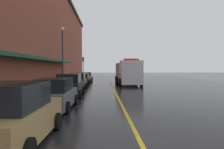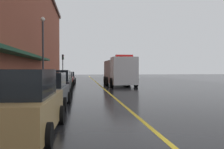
{
  "view_description": "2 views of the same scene",
  "coord_description": "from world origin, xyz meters",
  "px_view_note": "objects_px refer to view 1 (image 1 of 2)",
  "views": [
    {
      "loc": [
        -1.18,
        -4.88,
        2.37
      ],
      "look_at": [
        0.31,
        27.24,
        1.17
      ],
      "focal_mm": 32.14,
      "sensor_mm": 36.0,
      "label": 1
    },
    {
      "loc": [
        -2.23,
        -5.86,
        1.9
      ],
      "look_at": [
        0.6,
        16.22,
        1.41
      ],
      "focal_mm": 39.31,
      "sensor_mm": 36.0,
      "label": 2
    }
  ],
  "objects_px": {
    "parked_car_4": "(82,79)",
    "parking_meter_3": "(50,83)",
    "parked_car_2": "(70,86)",
    "parking_meter_1": "(65,79)",
    "traffic_light_near": "(83,63)",
    "parked_car_0": "(14,116)",
    "parked_car_3": "(77,81)",
    "box_truck": "(128,73)",
    "parked_car_5": "(86,77)",
    "parking_meter_2": "(68,78)",
    "parking_meter_0": "(75,76)",
    "parked_car_1": "(55,95)",
    "street_lamp_left": "(63,50)"
  },
  "relations": [
    {
      "from": "parked_car_3",
      "to": "parked_car_5",
      "type": "relative_size",
      "value": 0.97
    },
    {
      "from": "parked_car_4",
      "to": "traffic_light_near",
      "type": "relative_size",
      "value": 1.05
    },
    {
      "from": "parked_car_2",
      "to": "parked_car_4",
      "type": "relative_size",
      "value": 0.95
    },
    {
      "from": "parked_car_1",
      "to": "box_truck",
      "type": "bearing_deg",
      "value": -19.41
    },
    {
      "from": "parked_car_0",
      "to": "box_truck",
      "type": "xyz_separation_m",
      "value": [
        6.1,
        20.76,
        0.74
      ]
    },
    {
      "from": "parked_car_0",
      "to": "parked_car_1",
      "type": "distance_m",
      "value": 5.15
    },
    {
      "from": "parked_car_0",
      "to": "parking_meter_2",
      "type": "relative_size",
      "value": 3.27
    },
    {
      "from": "parked_car_2",
      "to": "parking_meter_2",
      "type": "relative_size",
      "value": 3.23
    },
    {
      "from": "parked_car_0",
      "to": "parking_meter_0",
      "type": "relative_size",
      "value": 3.27
    },
    {
      "from": "parking_meter_0",
      "to": "parked_car_1",
      "type": "bearing_deg",
      "value": -85.54
    },
    {
      "from": "parking_meter_1",
      "to": "parking_meter_0",
      "type": "bearing_deg",
      "value": 90.0
    },
    {
      "from": "traffic_light_near",
      "to": "parked_car_2",
      "type": "bearing_deg",
      "value": -86.85
    },
    {
      "from": "parked_car_2",
      "to": "box_truck",
      "type": "xyz_separation_m",
      "value": [
        6.04,
        10.58,
        0.76
      ]
    },
    {
      "from": "parked_car_0",
      "to": "parking_meter_1",
      "type": "relative_size",
      "value": 3.27
    },
    {
      "from": "parked_car_2",
      "to": "box_truck",
      "type": "distance_m",
      "value": 12.21
    },
    {
      "from": "parking_meter_1",
      "to": "traffic_light_near",
      "type": "height_order",
      "value": "traffic_light_near"
    },
    {
      "from": "parked_car_5",
      "to": "parking_meter_2",
      "type": "distance_m",
      "value": 9.37
    },
    {
      "from": "parking_meter_3",
      "to": "street_lamp_left",
      "type": "bearing_deg",
      "value": 94.27
    },
    {
      "from": "parking_meter_1",
      "to": "traffic_light_near",
      "type": "distance_m",
      "value": 20.33
    },
    {
      "from": "parked_car_3",
      "to": "parked_car_4",
      "type": "bearing_deg",
      "value": 0.1
    },
    {
      "from": "parked_car_0",
      "to": "parking_meter_1",
      "type": "xyz_separation_m",
      "value": [
        -1.43,
        15.91,
        0.18
      ]
    },
    {
      "from": "parking_meter_2",
      "to": "parking_meter_3",
      "type": "distance_m",
      "value": 8.02
    },
    {
      "from": "box_truck",
      "to": "parking_meter_3",
      "type": "distance_m",
      "value": 13.25
    },
    {
      "from": "parked_car_1",
      "to": "box_truck",
      "type": "relative_size",
      "value": 0.51
    },
    {
      "from": "parked_car_5",
      "to": "street_lamp_left",
      "type": "relative_size",
      "value": 0.61
    },
    {
      "from": "street_lamp_left",
      "to": "parking_meter_3",
      "type": "bearing_deg",
      "value": -85.73
    },
    {
      "from": "street_lamp_left",
      "to": "parked_car_0",
      "type": "bearing_deg",
      "value": -83.53
    },
    {
      "from": "parked_car_5",
      "to": "parked_car_2",
      "type": "bearing_deg",
      "value": 179.66
    },
    {
      "from": "parking_meter_0",
      "to": "parking_meter_2",
      "type": "bearing_deg",
      "value": -90.0
    },
    {
      "from": "parked_car_2",
      "to": "parking_meter_1",
      "type": "distance_m",
      "value": 5.93
    },
    {
      "from": "parked_car_3",
      "to": "parking_meter_2",
      "type": "height_order",
      "value": "parked_car_3"
    },
    {
      "from": "parking_meter_0",
      "to": "traffic_light_near",
      "type": "xyz_separation_m",
      "value": [
        0.06,
        12.01,
        2.1
      ]
    },
    {
      "from": "parked_car_4",
      "to": "parking_meter_3",
      "type": "height_order",
      "value": "parked_car_4"
    },
    {
      "from": "parked_car_0",
      "to": "parked_car_2",
      "type": "distance_m",
      "value": 10.18
    },
    {
      "from": "street_lamp_left",
      "to": "parking_meter_2",
      "type": "bearing_deg",
      "value": -1.42
    },
    {
      "from": "street_lamp_left",
      "to": "parked_car_2",
      "type": "bearing_deg",
      "value": -74.88
    },
    {
      "from": "parked_car_1",
      "to": "parked_car_5",
      "type": "relative_size",
      "value": 0.98
    },
    {
      "from": "parked_car_1",
      "to": "parking_meter_0",
      "type": "height_order",
      "value": "parked_car_1"
    },
    {
      "from": "parked_car_0",
      "to": "traffic_light_near",
      "type": "xyz_separation_m",
      "value": [
        -1.37,
        36.14,
        2.28
      ]
    },
    {
      "from": "parked_car_3",
      "to": "traffic_light_near",
      "type": "bearing_deg",
      "value": 3.26
    },
    {
      "from": "parked_car_2",
      "to": "street_lamp_left",
      "type": "bearing_deg",
      "value": 14.65
    },
    {
      "from": "parking_meter_2",
      "to": "box_truck",
      "type": "bearing_deg",
      "value": 20.85
    },
    {
      "from": "parked_car_5",
      "to": "street_lamp_left",
      "type": "distance_m",
      "value": 10.15
    },
    {
      "from": "parking_meter_1",
      "to": "street_lamp_left",
      "type": "bearing_deg",
      "value": 106.72
    },
    {
      "from": "parking_meter_3",
      "to": "traffic_light_near",
      "type": "bearing_deg",
      "value": 89.87
    },
    {
      "from": "box_truck",
      "to": "parking_meter_2",
      "type": "distance_m",
      "value": 8.08
    },
    {
      "from": "parking_meter_2",
      "to": "street_lamp_left",
      "type": "distance_m",
      "value": 3.39
    },
    {
      "from": "parking_meter_2",
      "to": "parked_car_0",
      "type": "bearing_deg",
      "value": -85.42
    },
    {
      "from": "parked_car_1",
      "to": "parking_meter_2",
      "type": "xyz_separation_m",
      "value": [
        -1.48,
        12.74,
        0.25
      ]
    },
    {
      "from": "street_lamp_left",
      "to": "parking_meter_0",
      "type": "bearing_deg",
      "value": 84.49
    }
  ]
}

